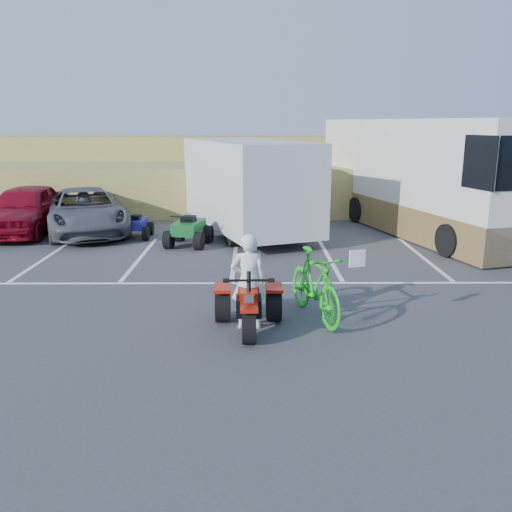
{
  "coord_description": "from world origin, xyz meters",
  "views": [
    {
      "loc": [
        0.52,
        -10.1,
        3.76
      ],
      "look_at": [
        0.59,
        1.09,
        1.0
      ],
      "focal_mm": 38.0,
      "sensor_mm": 36.0,
      "label": 1
    }
  ],
  "objects_px": {
    "grey_pickup": "(85,211)",
    "red_car": "(25,209)",
    "red_trike_atv": "(249,330)",
    "quad_atv_green": "(189,245)",
    "green_dirt_bike": "(315,285)",
    "cargo_trailer": "(248,184)",
    "rider": "(248,281)",
    "quad_atv_blue": "(137,238)",
    "rv_motorhome": "(419,184)"
  },
  "relations": [
    {
      "from": "red_trike_atv",
      "to": "green_dirt_bike",
      "type": "relative_size",
      "value": 0.77
    },
    {
      "from": "grey_pickup",
      "to": "quad_atv_blue",
      "type": "bearing_deg",
      "value": -44.31
    },
    {
      "from": "red_trike_atv",
      "to": "quad_atv_blue",
      "type": "relative_size",
      "value": 1.35
    },
    {
      "from": "grey_pickup",
      "to": "quad_atv_green",
      "type": "xyz_separation_m",
      "value": [
        3.82,
        -2.04,
        -0.77
      ]
    },
    {
      "from": "rider",
      "to": "quad_atv_blue",
      "type": "xyz_separation_m",
      "value": [
        -3.82,
        8.24,
        -0.9
      ]
    },
    {
      "from": "quad_atv_blue",
      "to": "quad_atv_green",
      "type": "xyz_separation_m",
      "value": [
        1.9,
        -1.22,
        0.0
      ]
    },
    {
      "from": "green_dirt_bike",
      "to": "red_car",
      "type": "bearing_deg",
      "value": 119.46
    },
    {
      "from": "red_trike_atv",
      "to": "cargo_trailer",
      "type": "xyz_separation_m",
      "value": [
        -0.1,
        9.05,
        1.72
      ]
    },
    {
      "from": "red_trike_atv",
      "to": "red_car",
      "type": "relative_size",
      "value": 0.36
    },
    {
      "from": "red_car",
      "to": "quad_atv_blue",
      "type": "height_order",
      "value": "red_car"
    },
    {
      "from": "green_dirt_bike",
      "to": "red_car",
      "type": "relative_size",
      "value": 0.46
    },
    {
      "from": "rider",
      "to": "red_car",
      "type": "height_order",
      "value": "rider"
    },
    {
      "from": "red_trike_atv",
      "to": "rider",
      "type": "distance_m",
      "value": 0.92
    },
    {
      "from": "green_dirt_bike",
      "to": "grey_pickup",
      "type": "distance_m",
      "value": 11.1
    },
    {
      "from": "green_dirt_bike",
      "to": "cargo_trailer",
      "type": "height_order",
      "value": "cargo_trailer"
    },
    {
      "from": "cargo_trailer",
      "to": "rv_motorhome",
      "type": "distance_m",
      "value": 6.06
    },
    {
      "from": "red_car",
      "to": "quad_atv_blue",
      "type": "relative_size",
      "value": 3.79
    },
    {
      "from": "rider",
      "to": "quad_atv_blue",
      "type": "relative_size",
      "value": 1.39
    },
    {
      "from": "red_car",
      "to": "cargo_trailer",
      "type": "distance_m",
      "value": 7.79
    },
    {
      "from": "rider",
      "to": "grey_pickup",
      "type": "xyz_separation_m",
      "value": [
        -5.75,
        9.06,
        -0.14
      ]
    },
    {
      "from": "rider",
      "to": "red_car",
      "type": "relative_size",
      "value": 0.37
    },
    {
      "from": "rv_motorhome",
      "to": "quad_atv_blue",
      "type": "xyz_separation_m",
      "value": [
        -9.77,
        -1.2,
        -1.66
      ]
    },
    {
      "from": "red_trike_atv",
      "to": "grey_pickup",
      "type": "relative_size",
      "value": 0.32
    },
    {
      "from": "grey_pickup",
      "to": "quad_atv_blue",
      "type": "distance_m",
      "value": 2.23
    },
    {
      "from": "rider",
      "to": "rv_motorhome",
      "type": "xyz_separation_m",
      "value": [
        5.94,
        9.44,
        0.76
      ]
    },
    {
      "from": "rider",
      "to": "green_dirt_bike",
      "type": "relative_size",
      "value": 0.79
    },
    {
      "from": "red_car",
      "to": "quad_atv_green",
      "type": "bearing_deg",
      "value": -22.7
    },
    {
      "from": "red_trike_atv",
      "to": "red_car",
      "type": "height_order",
      "value": "red_car"
    },
    {
      "from": "red_trike_atv",
      "to": "rider",
      "type": "bearing_deg",
      "value": 90.0
    },
    {
      "from": "red_trike_atv",
      "to": "quad_atv_blue",
      "type": "height_order",
      "value": "red_trike_atv"
    },
    {
      "from": "cargo_trailer",
      "to": "quad_atv_blue",
      "type": "relative_size",
      "value": 5.64
    },
    {
      "from": "grey_pickup",
      "to": "cargo_trailer",
      "type": "xyz_separation_m",
      "value": [
        5.65,
        -0.16,
        0.95
      ]
    },
    {
      "from": "red_trike_atv",
      "to": "quad_atv_green",
      "type": "bearing_deg",
      "value": 103.91
    },
    {
      "from": "green_dirt_bike",
      "to": "quad_atv_green",
      "type": "distance_m",
      "value": 7.33
    },
    {
      "from": "grey_pickup",
      "to": "red_car",
      "type": "height_order",
      "value": "red_car"
    },
    {
      "from": "rv_motorhome",
      "to": "rider",
      "type": "bearing_deg",
      "value": -137.82
    },
    {
      "from": "rider",
      "to": "red_trike_atv",
      "type": "bearing_deg",
      "value": 90.0
    },
    {
      "from": "grey_pickup",
      "to": "quad_atv_blue",
      "type": "xyz_separation_m",
      "value": [
        1.92,
        -0.82,
        -0.77
      ]
    },
    {
      "from": "rider",
      "to": "rv_motorhome",
      "type": "relative_size",
      "value": 0.17
    },
    {
      "from": "rider",
      "to": "grey_pickup",
      "type": "relative_size",
      "value": 0.33
    },
    {
      "from": "red_trike_atv",
      "to": "quad_atv_green",
      "type": "xyz_separation_m",
      "value": [
        -1.92,
        7.17,
        0.0
      ]
    },
    {
      "from": "cargo_trailer",
      "to": "red_trike_atv",
      "type": "bearing_deg",
      "value": -109.76
    },
    {
      "from": "green_dirt_bike",
      "to": "quad_atv_green",
      "type": "relative_size",
      "value": 1.43
    },
    {
      "from": "grey_pickup",
      "to": "rv_motorhome",
      "type": "xyz_separation_m",
      "value": [
        11.69,
        0.38,
        0.89
      ]
    },
    {
      "from": "quad_atv_blue",
      "to": "quad_atv_green",
      "type": "distance_m",
      "value": 2.26
    },
    {
      "from": "green_dirt_bike",
      "to": "red_car",
      "type": "xyz_separation_m",
      "value": [
        -9.12,
        8.61,
        0.15
      ]
    },
    {
      "from": "rider",
      "to": "quad_atv_blue",
      "type": "distance_m",
      "value": 9.13
    },
    {
      "from": "green_dirt_bike",
      "to": "quad_atv_green",
      "type": "xyz_separation_m",
      "value": [
        -3.21,
        6.55,
        -0.69
      ]
    },
    {
      "from": "red_trike_atv",
      "to": "red_car",
      "type": "xyz_separation_m",
      "value": [
        -7.83,
        9.23,
        0.84
      ]
    },
    {
      "from": "red_car",
      "to": "rv_motorhome",
      "type": "relative_size",
      "value": 0.45
    }
  ]
}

